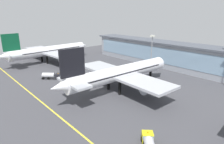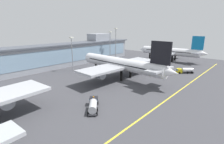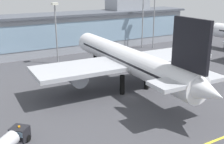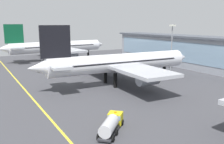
% 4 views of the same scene
% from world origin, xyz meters
% --- Properties ---
extents(ground_plane, '(180.00, 180.00, 0.00)m').
position_xyz_m(ground_plane, '(0.00, 0.00, 0.00)').
color(ground_plane, '#424247').
extents(taxiway_centreline_stripe, '(144.00, 0.50, 0.01)m').
position_xyz_m(taxiway_centreline_stripe, '(0.00, -22.00, 0.01)').
color(taxiway_centreline_stripe, yellow).
rests_on(taxiway_centreline_stripe, ground).
extents(terminal_building, '(114.44, 14.00, 19.15)m').
position_xyz_m(terminal_building, '(1.60, 50.28, 7.49)').
color(terminal_building, '#9399A3').
rests_on(terminal_building, ground).
extents(airliner_near_right, '(44.98, 56.56, 18.81)m').
position_xyz_m(airliner_near_right, '(3.06, 5.90, 6.87)').
color(airliner_near_right, black).
rests_on(airliner_near_right, ground).
extents(fuel_tanker_truck, '(8.13, 8.09, 2.90)m').
position_xyz_m(fuel_tanker_truck, '(-27.55, -8.34, 1.51)').
color(fuel_tanker_truck, black).
rests_on(fuel_tanker_truck, ground).
extents(apron_light_mast_west, '(1.80, 1.80, 18.84)m').
position_xyz_m(apron_light_mast_west, '(-4.13, 34.81, 12.77)').
color(apron_light_mast_west, gray).
rests_on(apron_light_mast_west, ground).
extents(apron_light_mast_centre, '(1.80, 1.80, 23.38)m').
position_xyz_m(apron_light_mast_centre, '(35.86, 37.38, 15.32)').
color(apron_light_mast_centre, gray).
rests_on(apron_light_mast_centre, ground).
extents(apron_light_mast_east, '(1.80, 1.80, 21.13)m').
position_xyz_m(apron_light_mast_east, '(32.18, 39.62, 14.06)').
color(apron_light_mast_east, gray).
rests_on(apron_light_mast_east, ground).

